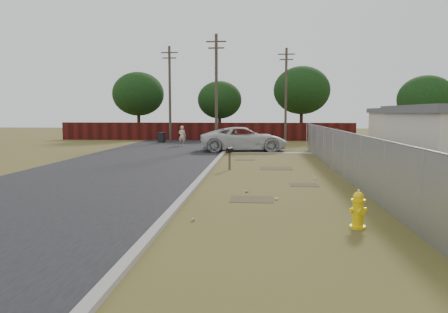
# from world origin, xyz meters

# --- Properties ---
(ground) EXTENTS (120.00, 120.00, 0.00)m
(ground) POSITION_xyz_m (0.00, 0.00, 0.00)
(ground) COLOR brown
(ground) RESTS_ON ground
(street) EXTENTS (15.10, 60.00, 0.12)m
(street) POSITION_xyz_m (-6.76, 8.05, 0.02)
(street) COLOR black
(street) RESTS_ON ground
(chainlink_fence) EXTENTS (0.10, 27.06, 2.02)m
(chainlink_fence) POSITION_xyz_m (3.12, 1.03, 0.80)
(chainlink_fence) COLOR gray
(chainlink_fence) RESTS_ON ground
(privacy_fence) EXTENTS (30.00, 0.12, 1.80)m
(privacy_fence) POSITION_xyz_m (-6.00, 25.00, 0.90)
(privacy_fence) COLOR #4B1010
(privacy_fence) RESTS_ON ground
(utility_poles) EXTENTS (12.60, 8.24, 9.00)m
(utility_poles) POSITION_xyz_m (-3.67, 20.67, 4.69)
(utility_poles) COLOR #4A4031
(utility_poles) RESTS_ON ground
(horizon_trees) EXTENTS (33.32, 31.94, 7.78)m
(horizon_trees) POSITION_xyz_m (0.84, 23.56, 4.63)
(horizon_trees) COLOR #312016
(horizon_trees) RESTS_ON ground
(fire_hydrant) EXTENTS (0.46, 0.47, 0.95)m
(fire_hydrant) POSITION_xyz_m (1.85, -8.35, 0.44)
(fire_hydrant) COLOR yellow
(fire_hydrant) RESTS_ON ground
(mailbox) EXTENTS (0.33, 0.47, 1.10)m
(mailbox) POSITION_xyz_m (-2.01, 2.30, 0.87)
(mailbox) COLOR brown
(mailbox) RESTS_ON ground
(pickup_truck) EXTENTS (6.73, 3.87, 1.77)m
(pickup_truck) POSITION_xyz_m (-1.69, 12.89, 0.88)
(pickup_truck) COLOR silver
(pickup_truck) RESTS_ON ground
(pedestrian) EXTENTS (0.68, 0.49, 1.72)m
(pedestrian) POSITION_xyz_m (-7.01, 17.17, 0.86)
(pedestrian) COLOR beige
(pedestrian) RESTS_ON ground
(trash_bin) EXTENTS (0.72, 0.79, 0.95)m
(trash_bin) POSITION_xyz_m (-9.72, 21.43, 0.49)
(trash_bin) COLOR black
(trash_bin) RESTS_ON ground
(scattered_litter) EXTENTS (4.18, 7.57, 0.07)m
(scattered_litter) POSITION_xyz_m (-0.36, -4.32, 0.04)
(scattered_litter) COLOR silver
(scattered_litter) RESTS_ON ground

